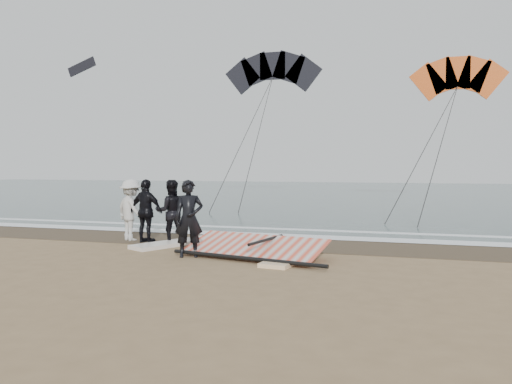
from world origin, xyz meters
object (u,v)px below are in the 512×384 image
man_main (189,219)px  sail_rig (254,248)px  board_cream (174,243)px  board_white (290,258)px

man_main → sail_rig: size_ratio=0.48×
man_main → board_cream: (-1.20, 1.64, -0.92)m
man_main → board_white: (2.53, 0.32, -0.93)m
man_main → board_white: bearing=-17.1°
man_main → sail_rig: (1.53, 0.59, -0.78)m
board_cream → board_white: bearing=7.7°
man_main → board_white: size_ratio=0.82×
board_white → sail_rig: (-1.00, 0.27, 0.15)m
board_white → board_cream: bearing=168.5°
board_white → sail_rig: size_ratio=0.58×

